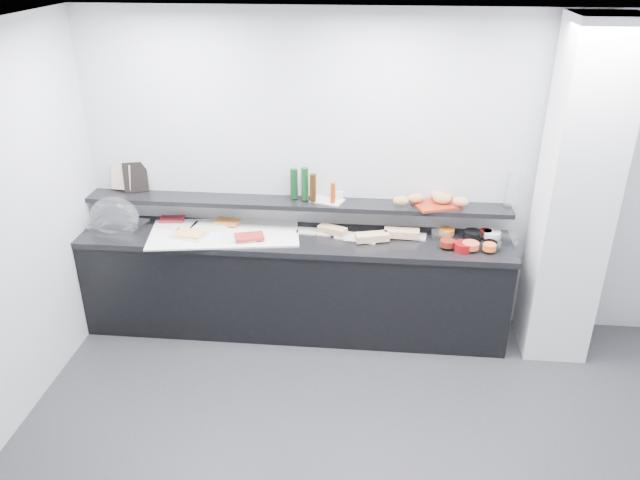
# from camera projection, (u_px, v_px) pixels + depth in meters

# --- Properties ---
(ground) EXTENTS (5.00, 5.00, 0.00)m
(ground) POSITION_uv_depth(u_px,v_px,m) (367.00, 479.00, 4.03)
(ground) COLOR #2D2D30
(ground) RESTS_ON ground
(back_wall) EXTENTS (5.00, 0.02, 2.70)m
(back_wall) POSITION_uv_depth(u_px,v_px,m) (380.00, 176.00, 5.23)
(back_wall) COLOR #BABDC2
(back_wall) RESTS_ON ground
(ceiling) EXTENTS (5.00, 5.00, 0.00)m
(ceiling) POSITION_uv_depth(u_px,v_px,m) (387.00, 48.00, 2.85)
(ceiling) COLOR white
(ceiling) RESTS_ON back_wall
(column) EXTENTS (0.50, 0.50, 2.70)m
(column) POSITION_uv_depth(u_px,v_px,m) (575.00, 199.00, 4.78)
(column) COLOR silver
(column) RESTS_ON ground
(buffet_cabinet) EXTENTS (3.60, 0.60, 0.85)m
(buffet_cabinet) POSITION_uv_depth(u_px,v_px,m) (294.00, 286.00, 5.43)
(buffet_cabinet) COLOR black
(buffet_cabinet) RESTS_ON ground
(counter_top) EXTENTS (3.62, 0.62, 0.05)m
(counter_top) POSITION_uv_depth(u_px,v_px,m) (293.00, 239.00, 5.23)
(counter_top) COLOR black
(counter_top) RESTS_ON buffet_cabinet
(wall_shelf) EXTENTS (3.60, 0.25, 0.04)m
(wall_shelf) POSITION_uv_depth(u_px,v_px,m) (296.00, 203.00, 5.28)
(wall_shelf) COLOR black
(wall_shelf) RESTS_ON back_wall
(cloche_base) EXTENTS (0.47, 0.35, 0.04)m
(cloche_base) POSITION_uv_depth(u_px,v_px,m) (119.00, 225.00, 5.38)
(cloche_base) COLOR #B8BCC0
(cloche_base) RESTS_ON counter_top
(cloche_dome) EXTENTS (0.42, 0.28, 0.34)m
(cloche_dome) POSITION_uv_depth(u_px,v_px,m) (115.00, 216.00, 5.29)
(cloche_dome) COLOR white
(cloche_dome) RESTS_ON cloche_base
(linen_runner) EXTENTS (1.32, 0.78, 0.01)m
(linen_runner) POSITION_uv_depth(u_px,v_px,m) (225.00, 233.00, 5.26)
(linen_runner) COLOR white
(linen_runner) RESTS_ON counter_top
(platter_meat_a) EXTENTS (0.36, 0.28, 0.01)m
(platter_meat_a) POSITION_uv_depth(u_px,v_px,m) (176.00, 225.00, 5.38)
(platter_meat_a) COLOR white
(platter_meat_a) RESTS_ON linen_runner
(food_meat_a) EXTENTS (0.22, 0.15, 0.02)m
(food_meat_a) POSITION_uv_depth(u_px,v_px,m) (172.00, 219.00, 5.44)
(food_meat_a) COLOR maroon
(food_meat_a) RESTS_ON platter_meat_a
(platter_salmon) EXTENTS (0.32, 0.22, 0.01)m
(platter_salmon) POSITION_uv_depth(u_px,v_px,m) (210.00, 226.00, 5.35)
(platter_salmon) COLOR white
(platter_salmon) RESTS_ON linen_runner
(food_salmon) EXTENTS (0.23, 0.17, 0.02)m
(food_salmon) POSITION_uv_depth(u_px,v_px,m) (227.00, 222.00, 5.39)
(food_salmon) COLOR orange
(food_salmon) RESTS_ON platter_salmon
(platter_cheese) EXTENTS (0.33, 0.26, 0.01)m
(platter_cheese) POSITION_uv_depth(u_px,v_px,m) (189.00, 235.00, 5.19)
(platter_cheese) COLOR silver
(platter_cheese) RESTS_ON linen_runner
(food_cheese) EXTENTS (0.25, 0.18, 0.02)m
(food_cheese) POSITION_uv_depth(u_px,v_px,m) (190.00, 234.00, 5.17)
(food_cheese) COLOR #FCC562
(food_cheese) RESTS_ON platter_cheese
(platter_meat_b) EXTENTS (0.32, 0.25, 0.01)m
(platter_meat_b) POSITION_uv_depth(u_px,v_px,m) (239.00, 237.00, 5.15)
(platter_meat_b) COLOR white
(platter_meat_b) RESTS_ON linen_runner
(food_meat_b) EXTENTS (0.27, 0.21, 0.02)m
(food_meat_b) POSITION_uv_depth(u_px,v_px,m) (249.00, 237.00, 5.12)
(food_meat_b) COLOR maroon
(food_meat_b) RESTS_ON platter_meat_b
(sandwich_plate_left) EXTENTS (0.31, 0.15, 0.01)m
(sandwich_plate_left) POSITION_uv_depth(u_px,v_px,m) (314.00, 232.00, 5.29)
(sandwich_plate_left) COLOR silver
(sandwich_plate_left) RESTS_ON counter_top
(sandwich_food_left) EXTENTS (0.26, 0.18, 0.06)m
(sandwich_food_left) POSITION_uv_depth(u_px,v_px,m) (332.00, 230.00, 5.23)
(sandwich_food_left) COLOR tan
(sandwich_food_left) RESTS_ON sandwich_plate_left
(tongs_left) EXTENTS (0.14, 0.09, 0.01)m
(tongs_left) POSITION_uv_depth(u_px,v_px,m) (321.00, 233.00, 5.24)
(tongs_left) COLOR #B8BABF
(tongs_left) RESTS_ON sandwich_plate_left
(sandwich_plate_mid) EXTENTS (0.38, 0.23, 0.01)m
(sandwich_plate_mid) POSITION_uv_depth(u_px,v_px,m) (357.00, 237.00, 5.19)
(sandwich_plate_mid) COLOR silver
(sandwich_plate_mid) RESTS_ON counter_top
(sandwich_food_mid) EXTENTS (0.29, 0.17, 0.06)m
(sandwich_food_mid) POSITION_uv_depth(u_px,v_px,m) (372.00, 237.00, 5.11)
(sandwich_food_mid) COLOR tan
(sandwich_food_mid) RESTS_ON sandwich_plate_mid
(tongs_mid) EXTENTS (0.16, 0.01, 0.01)m
(tongs_mid) POSITION_uv_depth(u_px,v_px,m) (353.00, 241.00, 5.10)
(tongs_mid) COLOR silver
(tongs_mid) RESTS_ON sandwich_plate_mid
(sandwich_plate_right) EXTENTS (0.31, 0.16, 0.01)m
(sandwich_plate_right) POSITION_uv_depth(u_px,v_px,m) (408.00, 236.00, 5.21)
(sandwich_plate_right) COLOR silver
(sandwich_plate_right) RESTS_ON counter_top
(sandwich_food_right) EXTENTS (0.29, 0.12, 0.06)m
(sandwich_food_right) POSITION_uv_depth(u_px,v_px,m) (402.00, 233.00, 5.17)
(sandwich_food_right) COLOR tan
(sandwich_food_right) RESTS_ON sandwich_plate_right
(tongs_right) EXTENTS (0.14, 0.08, 0.01)m
(tongs_right) POSITION_uv_depth(u_px,v_px,m) (388.00, 236.00, 5.19)
(tongs_right) COLOR silver
(tongs_right) RESTS_ON sandwich_plate_right
(bowl_glass_fruit) EXTENTS (0.19, 0.19, 0.07)m
(bowl_glass_fruit) POSITION_uv_depth(u_px,v_px,m) (440.00, 235.00, 5.16)
(bowl_glass_fruit) COLOR white
(bowl_glass_fruit) RESTS_ON counter_top
(fill_glass_fruit) EXTENTS (0.16, 0.16, 0.05)m
(fill_glass_fruit) POSITION_uv_depth(u_px,v_px,m) (447.00, 232.00, 5.20)
(fill_glass_fruit) COLOR orange
(fill_glass_fruit) RESTS_ON bowl_glass_fruit
(bowl_black_jam) EXTENTS (0.16, 0.16, 0.07)m
(bowl_black_jam) POSITION_uv_depth(u_px,v_px,m) (473.00, 235.00, 5.16)
(bowl_black_jam) COLOR black
(bowl_black_jam) RESTS_ON counter_top
(fill_black_jam) EXTENTS (0.13, 0.13, 0.05)m
(fill_black_jam) POSITION_uv_depth(u_px,v_px,m) (486.00, 233.00, 5.17)
(fill_black_jam) COLOR #5F0D0D
(fill_black_jam) RESTS_ON bowl_black_jam
(bowl_glass_cream) EXTENTS (0.23, 0.23, 0.07)m
(bowl_glass_cream) POSITION_uv_depth(u_px,v_px,m) (507.00, 238.00, 5.11)
(bowl_glass_cream) COLOR white
(bowl_glass_cream) RESTS_ON counter_top
(fill_glass_cream) EXTENTS (0.18, 0.18, 0.05)m
(fill_glass_cream) POSITION_uv_depth(u_px,v_px,m) (492.00, 234.00, 5.15)
(fill_glass_cream) COLOR white
(fill_glass_cream) RESTS_ON bowl_glass_cream
(bowl_red_jam) EXTENTS (0.17, 0.17, 0.07)m
(bowl_red_jam) POSITION_uv_depth(u_px,v_px,m) (463.00, 247.00, 4.96)
(bowl_red_jam) COLOR maroon
(bowl_red_jam) RESTS_ON counter_top
(fill_red_jam) EXTENTS (0.13, 0.13, 0.05)m
(fill_red_jam) POSITION_uv_depth(u_px,v_px,m) (447.00, 243.00, 5.00)
(fill_red_jam) COLOR #63180E
(fill_red_jam) RESTS_ON bowl_red_jam
(bowl_glass_salmon) EXTENTS (0.17, 0.17, 0.07)m
(bowl_glass_salmon) POSITION_uv_depth(u_px,v_px,m) (492.00, 246.00, 4.98)
(bowl_glass_salmon) COLOR white
(bowl_glass_salmon) RESTS_ON counter_top
(fill_glass_salmon) EXTENTS (0.18, 0.18, 0.05)m
(fill_glass_salmon) POSITION_uv_depth(u_px,v_px,m) (471.00, 245.00, 4.96)
(fill_glass_salmon) COLOR #DF5336
(fill_glass_salmon) RESTS_ON bowl_glass_salmon
(bowl_black_fruit) EXTENTS (0.14, 0.14, 0.07)m
(bowl_black_fruit) POSITION_uv_depth(u_px,v_px,m) (490.00, 246.00, 4.98)
(bowl_black_fruit) COLOR black
(bowl_black_fruit) RESTS_ON counter_top
(fill_black_fruit) EXTENTS (0.11, 0.11, 0.05)m
(fill_black_fruit) POSITION_uv_depth(u_px,v_px,m) (489.00, 247.00, 4.94)
(fill_black_fruit) COLOR orange
(fill_black_fruit) RESTS_ON bowl_black_fruit
(framed_print) EXTENTS (0.22, 0.13, 0.26)m
(framed_print) POSITION_uv_depth(u_px,v_px,m) (136.00, 177.00, 5.41)
(framed_print) COLOR black
(framed_print) RESTS_ON wall_shelf
(print_art) EXTENTS (0.19, 0.08, 0.22)m
(print_art) POSITION_uv_depth(u_px,v_px,m) (121.00, 177.00, 5.42)
(print_art) COLOR tan
(print_art) RESTS_ON framed_print
(condiment_tray) EXTENTS (0.30, 0.23, 0.01)m
(condiment_tray) POSITION_uv_depth(u_px,v_px,m) (327.00, 201.00, 5.26)
(condiment_tray) COLOR white
(condiment_tray) RESTS_ON wall_shelf
(bottle_green_a) EXTENTS (0.08, 0.08, 0.26)m
(bottle_green_a) POSITION_uv_depth(u_px,v_px,m) (294.00, 184.00, 5.24)
(bottle_green_a) COLOR #0E3418
(bottle_green_a) RESTS_ON condiment_tray
(bottle_brown) EXTENTS (0.07, 0.07, 0.24)m
(bottle_brown) POSITION_uv_depth(u_px,v_px,m) (313.00, 188.00, 5.18)
(bottle_brown) COLOR #341D09
(bottle_brown) RESTS_ON condiment_tray
(bottle_green_b) EXTENTS (0.07, 0.07, 0.28)m
(bottle_green_b) POSITION_uv_depth(u_px,v_px,m) (305.00, 184.00, 5.21)
(bottle_green_b) COLOR #103A15
(bottle_green_b) RESTS_ON condiment_tray
(bottle_hot) EXTENTS (0.05, 0.05, 0.18)m
(bottle_hot) POSITION_uv_depth(u_px,v_px,m) (333.00, 193.00, 5.16)
(bottle_hot) COLOR #AC390C
(bottle_hot) RESTS_ON condiment_tray
(shaker_salt) EXTENTS (0.04, 0.04, 0.07)m
(shaker_salt) POSITION_uv_depth(u_px,v_px,m) (338.00, 195.00, 5.25)
(shaker_salt) COLOR white
(shaker_salt) RESTS_ON condiment_tray
(shaker_pepper) EXTENTS (0.03, 0.03, 0.07)m
(shaker_pepper) POSITION_uv_depth(u_px,v_px,m) (342.00, 196.00, 5.25)
(shaker_pepper) COLOR white
(shaker_pepper) RESTS_ON condiment_tray
(bread_tray) EXTENTS (0.42, 0.36, 0.02)m
(bread_tray) POSITION_uv_depth(u_px,v_px,m) (436.00, 205.00, 5.17)
(bread_tray) COLOR #9B2410
(bread_tray) RESTS_ON wall_shelf
(bread_roll_n) EXTENTS (0.16, 0.13, 0.08)m
(bread_roll_n) POSITION_uv_depth(u_px,v_px,m) (439.00, 196.00, 5.21)
(bread_roll_n) COLOR #CA844D
(bread_roll_n) RESTS_ON bread_tray
(bread_roll_ne) EXTENTS (0.12, 0.08, 0.08)m
(bread_roll_ne) POSITION_uv_depth(u_px,v_px,m) (446.00, 197.00, 5.18)
(bread_roll_ne) COLOR #AE6F42
(bread_roll_ne) RESTS_ON bread_tray
(bread_roll_sw) EXTENTS (0.13, 0.09, 0.08)m
(bread_roll_sw) POSITION_uv_depth(u_px,v_px,m) (401.00, 201.00, 5.11)
(bread_roll_sw) COLOR #C7874C
(bread_roll_sw) RESTS_ON bread_tray
(bread_roll_se) EXTENTS (0.15, 0.11, 0.08)m
(bread_roll_se) POSITION_uv_depth(u_px,v_px,m) (461.00, 202.00, 5.09)
(bread_roll_se) COLOR #D18550
(bread_roll_se) RESTS_ON bread_tray
(bread_roll_midw) EXTENTS (0.18, 0.15, 0.08)m
(bread_roll_midw) POSITION_uv_depth(u_px,v_px,m) (416.00, 198.00, 5.16)
(bread_roll_midw) COLOR #BD7748
(bread_roll_midw) RESTS_ON bread_tray
(bread_roll_mide) EXTENTS (0.17, 0.12, 0.08)m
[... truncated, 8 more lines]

